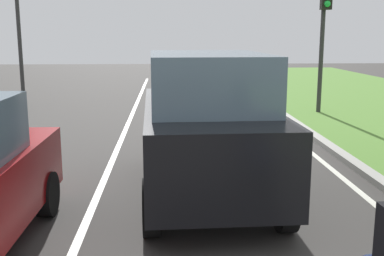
{
  "coord_description": "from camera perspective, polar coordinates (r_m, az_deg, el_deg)",
  "views": [
    {
      "loc": [
        0.44,
        2.37,
        2.56
      ],
      "look_at": [
        0.8,
        9.19,
        1.2
      ],
      "focal_mm": 44.22,
      "sensor_mm": 36.0,
      "label": 1
    }
  ],
  "objects": [
    {
      "name": "ground_plane",
      "position": [
        11.92,
        -5.1,
        -1.19
      ],
      "size": [
        60.0,
        60.0,
        0.0
      ],
      "primitive_type": "plane",
      "color": "#383533"
    },
    {
      "name": "lane_line_center",
      "position": [
        11.96,
        -8.45,
        -1.2
      ],
      "size": [
        0.12,
        32.0,
        0.01
      ],
      "primitive_type": "cube",
      "color": "silver",
      "rests_on": "ground"
    },
    {
      "name": "lane_line_right_edge",
      "position": [
        12.32,
        11.89,
        -0.96
      ],
      "size": [
        0.12,
        32.0,
        0.01
      ],
      "primitive_type": "cube",
      "color": "silver",
      "rests_on": "ground"
    },
    {
      "name": "curb_right",
      "position": [
        12.45,
        14.12,
        -0.67
      ],
      "size": [
        0.24,
        48.0,
        0.12
      ],
      "primitive_type": "cube",
      "color": "#9E9B93",
      "rests_on": "ground"
    },
    {
      "name": "car_suv_ahead",
      "position": [
        7.42,
        1.72,
        0.44
      ],
      "size": [
        2.09,
        4.56,
        2.28
      ],
      "rotation": [
        0.0,
        0.0,
        0.03
      ],
      "color": "black",
      "rests_on": "ground"
    },
    {
      "name": "traffic_light_near_right",
      "position": [
        15.72,
        15.67,
        12.45
      ],
      "size": [
        0.32,
        0.5,
        4.35
      ],
      "color": "#2D2D2D",
      "rests_on": "ground"
    },
    {
      "name": "traffic_light_overhead_left",
      "position": [
        18.15,
        -20.46,
        13.87
      ],
      "size": [
        0.32,
        0.5,
        5.35
      ],
      "color": "#2D2D2D",
      "rests_on": "ground"
    }
  ]
}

